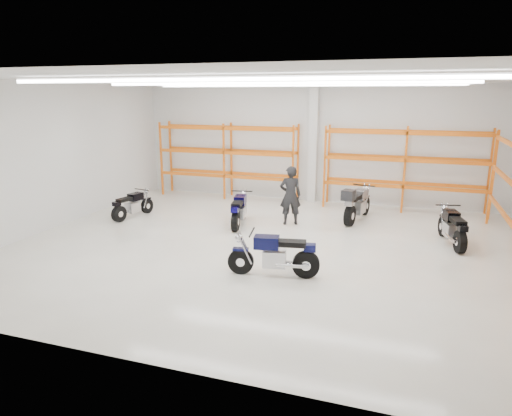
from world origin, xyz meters
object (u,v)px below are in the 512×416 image
(motorcycle_back_a, at_px, (131,206))
(standing_man, at_px, (290,195))
(motorcycle_back_c, at_px, (356,204))
(motorcycle_back_d, at_px, (453,229))
(motorcycle_main, at_px, (278,256))
(motorcycle_back_b, at_px, (239,211))
(structural_column, at_px, (313,144))

(motorcycle_back_a, distance_m, standing_man, 5.42)
(motorcycle_back_c, relative_size, motorcycle_back_d, 1.14)
(motorcycle_main, xyz_separation_m, motorcycle_back_b, (-2.32, 3.64, -0.01))
(motorcycle_back_a, relative_size, standing_man, 0.97)
(motorcycle_back_d, relative_size, structural_column, 0.46)
(motorcycle_back_c, distance_m, structural_column, 3.55)
(motorcycle_main, distance_m, motorcycle_back_d, 5.45)
(motorcycle_main, distance_m, structural_column, 7.97)
(motorcycle_back_d, bearing_deg, structural_column, 139.99)
(motorcycle_back_c, height_order, motorcycle_back_d, motorcycle_back_c)
(motorcycle_main, height_order, motorcycle_back_c, motorcycle_back_c)
(motorcycle_back_c, distance_m, motorcycle_back_d, 3.26)
(motorcycle_back_c, height_order, standing_man, standing_man)
(motorcycle_back_c, height_order, structural_column, structural_column)
(motorcycle_back_a, bearing_deg, motorcycle_back_d, 2.04)
(motorcycle_back_a, xyz_separation_m, motorcycle_back_c, (7.29, 1.97, 0.15))
(motorcycle_main, bearing_deg, standing_man, 100.58)
(motorcycle_back_b, xyz_separation_m, structural_column, (1.52, 4.09, 1.77))
(motorcycle_main, distance_m, standing_man, 4.42)
(motorcycle_back_a, xyz_separation_m, structural_column, (5.31, 4.40, 1.82))
(motorcycle_back_c, relative_size, standing_man, 1.23)
(motorcycle_back_d, bearing_deg, motorcycle_back_a, -177.96)
(motorcycle_back_d, bearing_deg, standing_man, 172.49)
(standing_man, bearing_deg, motorcycle_main, 77.91)
(motorcycle_back_c, xyz_separation_m, structural_column, (-1.98, 2.43, 1.67))
(motorcycle_main, bearing_deg, structural_column, 95.91)
(motorcycle_main, bearing_deg, motorcycle_back_b, 122.49)
(motorcycle_back_a, bearing_deg, motorcycle_back_c, 15.16)
(motorcycle_back_b, height_order, motorcycle_back_c, motorcycle_back_c)
(motorcycle_back_a, height_order, standing_man, standing_man)
(motorcycle_back_d, bearing_deg, motorcycle_main, -137.44)
(motorcycle_back_a, height_order, structural_column, structural_column)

